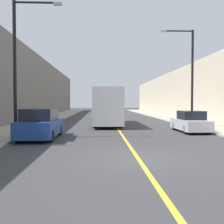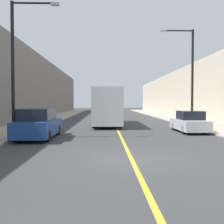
{
  "view_description": "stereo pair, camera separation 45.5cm",
  "coord_description": "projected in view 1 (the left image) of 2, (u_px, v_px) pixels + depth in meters",
  "views": [
    {
      "loc": [
        -1.48,
        -9.99,
        2.17
      ],
      "look_at": [
        -0.35,
        14.37,
        1.29
      ],
      "focal_mm": 42.0,
      "sensor_mm": 36.0,
      "label": 1
    },
    {
      "loc": [
        -1.02,
        -10.0,
        2.17
      ],
      "look_at": [
        -0.35,
        14.37,
        1.29
      ],
      "focal_mm": 42.0,
      "sensor_mm": 36.0,
      "label": 2
    }
  ],
  "objects": [
    {
      "name": "sidewalk_left",
      "position": [
        56.0,
        117.0,
        39.69
      ],
      "size": [
        3.82,
        72.0,
        0.11
      ],
      "primitive_type": "cube",
      "color": "#A89E8C",
      "rests_on": "ground"
    },
    {
      "name": "parked_suv_left",
      "position": [
        41.0,
        125.0,
        15.77
      ],
      "size": [
        1.98,
        4.96,
        1.81
      ],
      "color": "navy",
      "rests_on": "ground"
    },
    {
      "name": "road_center_line",
      "position": [
        110.0,
        117.0,
        40.07
      ],
      "size": [
        0.16,
        72.0,
        0.01
      ],
      "primitive_type": "cube",
      "color": "gold",
      "rests_on": "ground"
    },
    {
      "name": "ground_plane",
      "position": [
        138.0,
        159.0,
        10.12
      ],
      "size": [
        200.0,
        200.0,
        0.0
      ],
      "primitive_type": "plane",
      "color": "#38383A"
    },
    {
      "name": "building_row_left",
      "position": [
        30.0,
        88.0,
        39.35
      ],
      "size": [
        4.0,
        72.0,
        8.88
      ],
      "primitive_type": "cube",
      "color": "#66605B",
      "rests_on": "ground"
    },
    {
      "name": "sidewalk_right",
      "position": [
        162.0,
        116.0,
        40.44
      ],
      "size": [
        3.82,
        72.0,
        0.11
      ],
      "primitive_type": "cube",
      "color": "#A89E8C",
      "rests_on": "ground"
    },
    {
      "name": "street_lamp_left",
      "position": [
        19.0,
        60.0,
        15.55
      ],
      "size": [
        2.91,
        0.24,
        8.09
      ],
      "color": "black",
      "rests_on": "sidewalk_left"
    },
    {
      "name": "bus",
      "position": [
        107.0,
        106.0,
        25.46
      ],
      "size": [
        2.54,
        10.21,
        3.43
      ],
      "color": "silver",
      "rests_on": "ground"
    },
    {
      "name": "street_lamp_right",
      "position": [
        190.0,
        72.0,
        22.64
      ],
      "size": [
        2.91,
        0.24,
        8.31
      ],
      "color": "black",
      "rests_on": "sidewalk_right"
    },
    {
      "name": "building_row_right",
      "position": [
        187.0,
        93.0,
        40.49
      ],
      "size": [
        4.0,
        72.0,
        7.18
      ],
      "primitive_type": "cube",
      "color": "beige",
      "rests_on": "ground"
    },
    {
      "name": "car_right_near",
      "position": [
        190.0,
        122.0,
        19.3
      ],
      "size": [
        1.78,
        4.33,
        1.57
      ],
      "color": "silver",
      "rests_on": "ground"
    }
  ]
}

